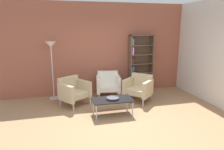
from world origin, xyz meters
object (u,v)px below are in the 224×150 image
armchair_near_window (73,91)px  armchair_spare_guest (139,87)px  coffee_table_low (113,100)px  bookshelf_tall (139,64)px  decorative_bowl (113,98)px  floor_lamp_torchiere (51,51)px  armchair_corner_red (108,84)px

armchair_near_window → armchair_spare_guest: (1.89, -0.15, 0.00)m
coffee_table_low → armchair_spare_guest: (0.99, 0.76, 0.05)m
bookshelf_tall → decorative_bowl: (-1.35, -1.70, -0.51)m
armchair_near_window → armchair_spare_guest: 1.89m
coffee_table_low → armchair_spare_guest: armchair_spare_guest is taller
decorative_bowl → armchair_near_window: size_ratio=0.34×
coffee_table_low → floor_lamp_torchiere: 2.40m
bookshelf_tall → armchair_near_window: size_ratio=2.01×
coffee_table_low → armchair_corner_red: 1.36m
bookshelf_tall → armchair_near_window: bookshelf_tall is taller
bookshelf_tall → coffee_table_low: 2.25m
coffee_table_low → floor_lamp_torchiere: (-1.45, 1.58, 1.08)m
armchair_corner_red → armchair_near_window: 1.18m
bookshelf_tall → decorative_bowl: bookshelf_tall is taller
decorative_bowl → armchair_corner_red: armchair_corner_red is taller
decorative_bowl → armchair_corner_red: bearing=81.6°
decorative_bowl → floor_lamp_torchiere: bearing=132.6°
coffee_table_low → armchair_spare_guest: 1.25m
decorative_bowl → coffee_table_low: bearing=-90.0°
armchair_spare_guest → decorative_bowl: bearing=-96.6°
decorative_bowl → armchair_spare_guest: size_ratio=0.34×
bookshelf_tall → coffee_table_low: size_ratio=1.90×
bookshelf_tall → armchair_near_window: bearing=-160.6°
decorative_bowl → armchair_near_window: armchair_near_window is taller
armchair_spare_guest → floor_lamp_torchiere: bearing=-152.8°
armchair_near_window → floor_lamp_torchiere: (-0.55, 0.67, 1.03)m
bookshelf_tall → decorative_bowl: bearing=-128.6°
armchair_spare_guest → floor_lamp_torchiere: size_ratio=0.55×
bookshelf_tall → armchair_corner_red: bearing=-163.1°
bookshelf_tall → coffee_table_low: (-1.35, -1.70, -0.58)m
bookshelf_tall → decorative_bowl: 2.23m
bookshelf_tall → floor_lamp_torchiere: 2.85m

